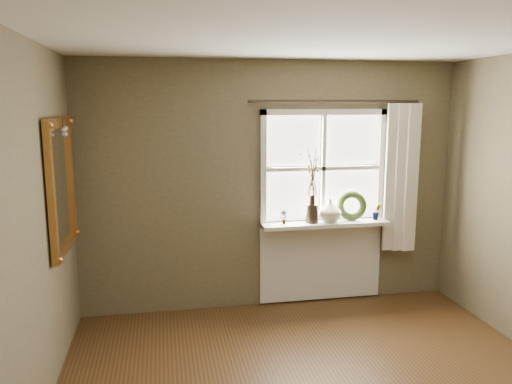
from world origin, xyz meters
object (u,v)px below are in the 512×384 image
object	(u,v)px
cream_vase	(330,210)
wreath	(352,209)
gilt_mirror	(61,185)
dark_jug	(312,213)

from	to	relation	value
cream_vase	wreath	world-z (taller)	wreath
wreath	gilt_mirror	world-z (taller)	gilt_mirror
dark_jug	cream_vase	world-z (taller)	cream_vase
dark_jug	gilt_mirror	bearing A→B (deg)	-166.60
cream_vase	gilt_mirror	size ratio (longest dim) A/B	0.22
cream_vase	gilt_mirror	bearing A→B (deg)	-167.61
wreath	dark_jug	bearing A→B (deg)	-160.67
dark_jug	wreath	size ratio (longest dim) A/B	0.62
dark_jug	gilt_mirror	size ratio (longest dim) A/B	0.18
cream_vase	gilt_mirror	world-z (taller)	gilt_mirror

